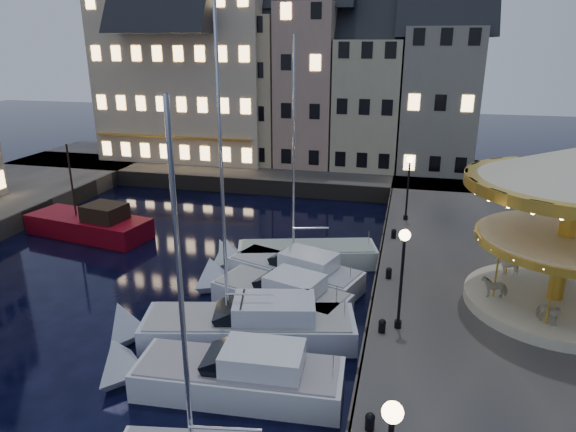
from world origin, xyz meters
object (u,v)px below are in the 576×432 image
(motorboat_d, at_px, (274,295))
(motorboat_b, at_px, (228,376))
(motorboat_f, at_px, (297,256))
(bollard_d, at_px, (394,233))
(red_fishing_boat, at_px, (91,225))
(streetlamp_c, at_px, (409,179))
(bollard_b, at_px, (382,325))
(streetlamp_b, at_px, (402,265))
(bollard_c, at_px, (389,272))
(carousel, at_px, (573,199))
(motorboat_c, at_px, (240,326))
(motorboat_e, at_px, (288,271))
(bollard_a, at_px, (370,421))

(motorboat_d, bearing_deg, motorboat_b, -89.68)
(motorboat_d, height_order, motorboat_f, motorboat_f)
(bollard_d, height_order, red_fishing_boat, red_fishing_boat)
(streetlamp_c, bearing_deg, bollard_b, -92.45)
(bollard_d, bearing_deg, streetlamp_b, -86.57)
(bollard_b, relative_size, motorboat_d, 0.08)
(streetlamp_c, xyz_separation_m, bollard_c, (-0.60, -9.00, -2.41))
(motorboat_b, bearing_deg, carousel, 29.63)
(bollard_d, xyz_separation_m, motorboat_b, (-5.25, -13.74, -0.96))
(motorboat_f, bearing_deg, streetlamp_b, -53.26)
(bollard_c, distance_m, bollard_d, 5.50)
(streetlamp_b, bearing_deg, bollard_d, 93.43)
(bollard_c, xyz_separation_m, motorboat_d, (-5.28, -1.78, -0.96))
(motorboat_f, bearing_deg, bollard_d, 21.59)
(streetlamp_c, distance_m, bollard_d, 4.29)
(motorboat_b, distance_m, red_fishing_boat, 19.20)
(streetlamp_b, distance_m, motorboat_b, 7.72)
(motorboat_b, bearing_deg, streetlamp_c, 71.26)
(streetlamp_b, xyz_separation_m, motorboat_c, (-6.52, -0.40, -3.33))
(motorboat_e, height_order, red_fishing_boat, red_fishing_boat)
(bollard_b, distance_m, carousel, 9.20)
(motorboat_d, xyz_separation_m, motorboat_e, (0.05, 2.78, 0.00))
(bollard_a, height_order, motorboat_f, motorboat_f)
(bollard_a, bearing_deg, streetlamp_c, 88.24)
(motorboat_c, bearing_deg, bollard_d, 60.37)
(bollard_c, bearing_deg, streetlamp_b, -82.41)
(motorboat_f, bearing_deg, bollard_a, -69.13)
(motorboat_d, relative_size, carousel, 0.90)
(bollard_a, bearing_deg, motorboat_b, 156.68)
(bollard_d, distance_m, motorboat_c, 12.00)
(bollard_c, bearing_deg, red_fishing_boat, 166.36)
(motorboat_b, relative_size, motorboat_d, 1.14)
(bollard_d, distance_m, motorboat_f, 5.80)
(motorboat_e, bearing_deg, bollard_a, -65.52)
(motorboat_b, bearing_deg, motorboat_c, 101.33)
(motorboat_e, distance_m, carousel, 13.66)
(motorboat_e, relative_size, carousel, 0.96)
(streetlamp_b, height_order, motorboat_d, streetlamp_b)
(red_fishing_boat, bearing_deg, motorboat_b, -42.42)
(motorboat_c, relative_size, motorboat_f, 1.13)
(streetlamp_c, relative_size, motorboat_b, 0.48)
(motorboat_f, bearing_deg, motorboat_e, -88.55)
(motorboat_c, bearing_deg, red_fishing_boat, 144.55)
(streetlamp_b, relative_size, carousel, 0.49)
(bollard_b, height_order, motorboat_b, motorboat_b)
(bollard_b, xyz_separation_m, motorboat_d, (-5.28, 3.22, -0.96))
(motorboat_c, height_order, motorboat_f, motorboat_c)
(motorboat_b, bearing_deg, motorboat_f, 90.25)
(bollard_a, height_order, carousel, carousel)
(bollard_a, bearing_deg, bollard_d, 90.00)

